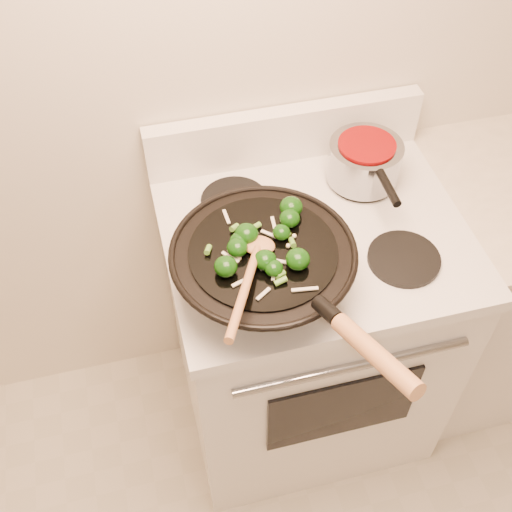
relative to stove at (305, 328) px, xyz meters
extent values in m
plane|color=silver|center=(0.03, 0.33, 0.83)|extent=(3.50, 0.00, 3.50)
cube|color=white|center=(0.00, 0.00, -0.03)|extent=(0.76, 0.64, 0.88)
cube|color=white|center=(0.00, 0.00, 0.43)|extent=(0.78, 0.66, 0.04)
cube|color=white|center=(0.00, 0.30, 0.53)|extent=(0.78, 0.05, 0.16)
cylinder|color=gray|center=(0.00, -0.33, 0.31)|extent=(0.60, 0.02, 0.02)
cube|color=black|center=(0.00, -0.33, 0.08)|extent=(0.42, 0.01, 0.28)
cylinder|color=black|center=(-0.18, -0.15, 0.46)|extent=(0.18, 0.18, 0.01)
cylinder|color=black|center=(0.18, -0.15, 0.46)|extent=(0.18, 0.18, 0.01)
cylinder|color=black|center=(-0.18, 0.15, 0.46)|extent=(0.18, 0.18, 0.01)
cylinder|color=black|center=(0.18, 0.15, 0.46)|extent=(0.18, 0.18, 0.01)
torus|color=black|center=(-0.18, -0.15, 0.58)|extent=(0.42, 0.42, 0.02)
cylinder|color=black|center=(-0.18, -0.15, 0.59)|extent=(0.33, 0.33, 0.01)
cylinder|color=black|center=(-0.11, -0.38, 0.64)|extent=(0.05, 0.08, 0.05)
cylinder|color=#AC7144|center=(-0.07, -0.52, 0.68)|extent=(0.10, 0.22, 0.09)
ellipsoid|color=#0E3708|center=(-0.27, -0.19, 0.61)|extent=(0.05, 0.05, 0.04)
cylinder|color=#5D8A31|center=(-0.26, -0.19, 0.60)|extent=(0.02, 0.02, 0.02)
ellipsoid|color=#0E3708|center=(-0.10, -0.09, 0.61)|extent=(0.05, 0.05, 0.04)
ellipsoid|color=#0E3708|center=(-0.12, -0.21, 0.61)|extent=(0.05, 0.05, 0.05)
ellipsoid|color=#0E3708|center=(-0.21, -0.12, 0.61)|extent=(0.05, 0.05, 0.05)
cylinder|color=#5D8A31|center=(-0.19, -0.12, 0.60)|extent=(0.02, 0.02, 0.01)
ellipsoid|color=#0E3708|center=(-0.09, -0.06, 0.61)|extent=(0.05, 0.05, 0.05)
ellipsoid|color=#0E3708|center=(-0.18, -0.22, 0.61)|extent=(0.04, 0.04, 0.03)
ellipsoid|color=#0E3708|center=(-0.13, -0.13, 0.61)|extent=(0.04, 0.04, 0.03)
cylinder|color=#5D8A31|center=(-0.12, -0.13, 0.60)|extent=(0.02, 0.02, 0.02)
ellipsoid|color=#0E3708|center=(-0.23, -0.13, 0.61)|extent=(0.04, 0.04, 0.04)
ellipsoid|color=#0E3708|center=(-0.24, -0.15, 0.61)|extent=(0.05, 0.05, 0.04)
ellipsoid|color=#0E3708|center=(-0.19, -0.20, 0.61)|extent=(0.05, 0.05, 0.04)
cylinder|color=#5D8A31|center=(-0.17, -0.20, 0.60)|extent=(0.02, 0.02, 0.02)
cube|color=white|center=(-0.21, -0.27, 0.59)|extent=(0.04, 0.03, 0.00)
cube|color=white|center=(-0.19, -0.19, 0.59)|extent=(0.03, 0.05, 0.00)
cube|color=white|center=(-0.12, -0.28, 0.59)|extent=(0.06, 0.02, 0.00)
cube|color=white|center=(-0.24, -0.03, 0.59)|extent=(0.01, 0.05, 0.00)
cube|color=white|center=(-0.16, -0.19, 0.59)|extent=(0.05, 0.03, 0.00)
cube|color=white|center=(-0.26, -0.16, 0.59)|extent=(0.04, 0.04, 0.00)
cube|color=white|center=(-0.17, -0.22, 0.59)|extent=(0.03, 0.05, 0.00)
cube|color=white|center=(-0.25, -0.23, 0.59)|extent=(0.04, 0.02, 0.00)
cube|color=white|center=(-0.15, -0.11, 0.59)|extent=(0.04, 0.03, 0.00)
cube|color=white|center=(-0.14, -0.09, 0.59)|extent=(0.01, 0.06, 0.00)
cube|color=white|center=(-0.22, -0.09, 0.59)|extent=(0.04, 0.03, 0.00)
cylinder|color=#599730|center=(-0.16, -0.23, 0.60)|extent=(0.03, 0.03, 0.02)
cylinder|color=#599730|center=(-0.11, -0.15, 0.60)|extent=(0.03, 0.02, 0.02)
cylinder|color=#599730|center=(-0.30, -0.13, 0.60)|extent=(0.03, 0.02, 0.02)
cylinder|color=#599730|center=(-0.21, -0.14, 0.60)|extent=(0.02, 0.03, 0.02)
cylinder|color=#599730|center=(-0.17, -0.25, 0.60)|extent=(0.02, 0.03, 0.01)
cylinder|color=#599730|center=(-0.18, -0.09, 0.60)|extent=(0.02, 0.03, 0.02)
cylinder|color=#599730|center=(-0.23, -0.08, 0.60)|extent=(0.03, 0.02, 0.02)
cylinder|color=#599730|center=(-0.20, -0.10, 0.60)|extent=(0.02, 0.02, 0.01)
cylinder|color=#599730|center=(-0.12, -0.12, 0.60)|extent=(0.03, 0.02, 0.02)
sphere|color=beige|center=(-0.23, -0.15, 0.59)|extent=(0.01, 0.01, 0.01)
sphere|color=beige|center=(-0.10, -0.13, 0.59)|extent=(0.01, 0.01, 0.01)
sphere|color=beige|center=(-0.12, -0.16, 0.59)|extent=(0.01, 0.01, 0.01)
sphere|color=beige|center=(-0.24, -0.17, 0.59)|extent=(0.01, 0.01, 0.01)
ellipsoid|color=#AC7144|center=(-0.19, -0.15, 0.60)|extent=(0.09, 0.08, 0.02)
cylinder|color=#AC7144|center=(-0.25, -0.29, 0.64)|extent=(0.14, 0.28, 0.09)
cylinder|color=gray|center=(0.18, 0.15, 0.52)|extent=(0.20, 0.20, 0.11)
cylinder|color=#700506|center=(0.18, 0.15, 0.58)|extent=(0.15, 0.15, 0.01)
cylinder|color=black|center=(0.18, -0.01, 0.57)|extent=(0.02, 0.12, 0.02)
camera|label=1|loc=(-0.42, -1.05, 1.66)|focal=45.00mm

